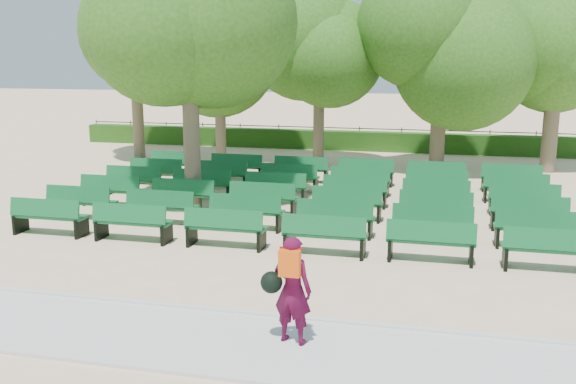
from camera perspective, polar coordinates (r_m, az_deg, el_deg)
The scene contains 9 objects.
ground at distance 17.53m, azimuth -2.95°, elevation -2.66°, with size 120.00×120.00×0.00m, color beige.
paving at distance 11.01m, azimuth -14.14°, elevation -12.03°, with size 30.00×2.20×0.06m, color silver.
curb at distance 11.95m, azimuth -11.58°, elevation -9.83°, with size 30.00×0.12×0.10m, color silver.
hedge at distance 30.89m, azimuth 4.41°, elevation 4.61°, with size 26.00×0.70×0.90m, color #245115.
fence at distance 31.34m, azimuth 4.52°, elevation 3.88°, with size 26.00×0.10×1.02m, color black, non-canonical shape.
tree_line at distance 27.06m, azimuth 3.04°, elevation 2.60°, with size 21.80×6.80×7.04m, color #32681C, non-canonical shape.
bench_array at distance 18.78m, azimuth 2.02°, elevation -1.34°, with size 1.94×0.70×1.21m.
tree_among at distance 18.53m, azimuth -8.83°, elevation 13.15°, with size 5.16×5.16×7.19m.
person at distance 9.96m, azimuth 0.25°, elevation -8.55°, with size 0.84×0.55×1.72m.
Camera 1 is at (4.83, -16.25, 4.46)m, focal length 40.00 mm.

